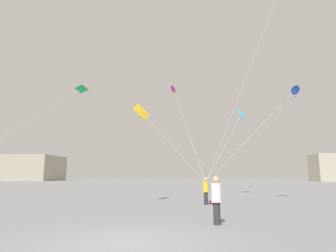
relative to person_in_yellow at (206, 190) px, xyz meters
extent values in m
plane|color=slate|center=(-2.76, -10.08, -0.90)|extent=(300.00, 300.00, 0.00)
cylinder|color=#2D2D33|center=(0.00, 0.00, -0.53)|extent=(0.24, 0.24, 0.75)
cylinder|color=yellow|center=(0.00, 0.00, 0.17)|extent=(0.36, 0.36, 0.65)
sphere|color=tan|center=(0.00, 0.00, 0.62)|extent=(0.24, 0.24, 0.24)
cylinder|color=#2D2D33|center=(-0.04, -7.06, -0.51)|extent=(0.26, 0.26, 0.79)
cylinder|color=white|center=(-0.04, -7.06, 0.24)|extent=(0.38, 0.38, 0.69)
sphere|color=tan|center=(-0.04, -7.06, 0.71)|extent=(0.26, 0.26, 0.26)
pyramid|color=yellow|center=(-4.04, -0.13, 5.00)|extent=(1.06, 1.45, 0.83)
sphere|color=yellow|center=(-4.09, -0.26, 4.78)|extent=(0.10, 0.10, 0.10)
sphere|color=yellow|center=(-4.10, -0.39, 4.57)|extent=(0.10, 0.10, 0.10)
sphere|color=yellow|center=(-4.12, -0.53, 4.36)|extent=(0.10, 0.10, 0.10)
cylinder|color=silver|center=(-2.03, -0.06, 2.69)|extent=(4.08, 0.13, 4.60)
cone|color=#1EB2C6|center=(4.02, 8.07, 6.62)|extent=(1.41, 1.54, 1.09)
sphere|color=#1EB2C6|center=(3.98, 8.20, 6.41)|extent=(0.10, 0.10, 0.10)
sphere|color=#1EB2C6|center=(3.93, 8.33, 6.20)|extent=(0.10, 0.10, 0.10)
sphere|color=#1EB2C6|center=(3.88, 8.47, 5.99)|extent=(0.10, 0.10, 0.10)
cylinder|color=silver|center=(2.01, 4.03, 3.51)|extent=(4.04, 8.08, 6.23)
cone|color=blue|center=(7.04, 3.00, 7.23)|extent=(0.88, 0.73, 0.68)
sphere|color=blue|center=(6.98, 2.88, 7.02)|extent=(0.10, 0.10, 0.10)
sphere|color=blue|center=(6.92, 2.75, 6.81)|extent=(0.10, 0.10, 0.10)
sphere|color=blue|center=(6.85, 2.63, 6.60)|extent=(0.10, 0.10, 0.10)
cylinder|color=silver|center=(3.52, 1.50, 3.82)|extent=(7.06, 3.02, 6.85)
pyramid|color=green|center=(-17.11, 21.63, 13.84)|extent=(1.60, 1.22, 0.90)
sphere|color=green|center=(-17.22, 21.68, 13.61)|extent=(0.10, 0.10, 0.10)
sphere|color=green|center=(-17.34, 21.76, 13.40)|extent=(0.10, 0.10, 0.10)
sphere|color=green|center=(-17.46, 21.83, 13.19)|extent=(0.10, 0.10, 0.10)
cylinder|color=silver|center=(-16.39, 9.34, 7.11)|extent=(1.44, 24.55, 13.44)
cone|color=#D12899|center=(-2.84, 16.86, 11.97)|extent=(1.05, 1.26, 0.97)
sphere|color=#D12899|center=(-2.93, 16.76, 11.76)|extent=(0.10, 0.10, 0.10)
sphere|color=#D12899|center=(-3.03, 16.66, 11.55)|extent=(0.10, 0.10, 0.10)
sphere|color=#D12899|center=(-3.13, 16.56, 11.34)|extent=(0.10, 0.10, 0.10)
cylinder|color=silver|center=(-1.42, 8.43, 6.19)|extent=(2.85, 16.87, 11.59)
cylinder|color=silver|center=(2.46, -1.35, 6.60)|extent=(4.94, 2.71, 12.42)
cube|color=#A39984|center=(-57.76, 79.80, 3.53)|extent=(18.43, 17.19, 8.87)
cube|color=maroon|center=(0.35, 0.10, -0.78)|extent=(0.26, 0.35, 0.24)
camera|label=1|loc=(-1.06, -17.67, 0.85)|focal=29.57mm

